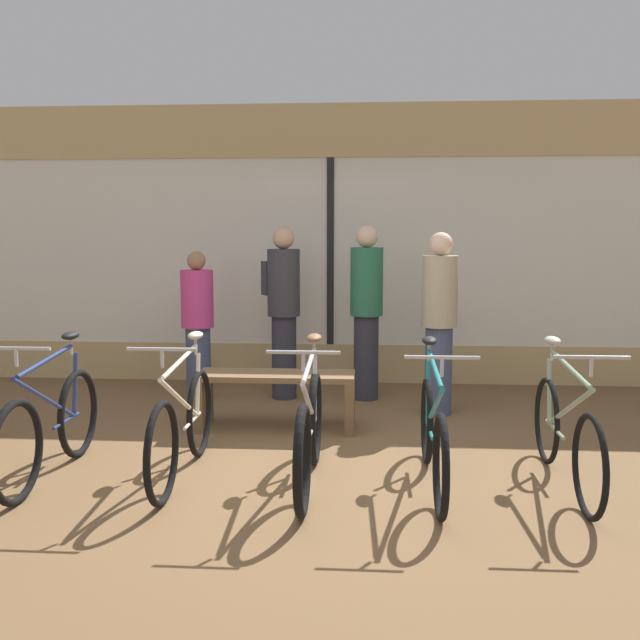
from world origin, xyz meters
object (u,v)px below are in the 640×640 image
Objects in this scene: bicycle_far_left at (51,425)px; display_bench at (276,384)px; bicycle_center at (310,432)px; customer_mid_floor at (198,322)px; bicycle_far_right at (565,433)px; customer_near_bench at (439,319)px; bicycle_right at (433,434)px; bicycle_left at (183,425)px; customer_near_rack at (283,306)px; customer_by_window at (366,308)px.

display_bench is (1.45, 1.37, 0.03)m from bicycle_far_left.
bicycle_far_left is 0.98× the size of bicycle_center.
bicycle_far_left is at bearing -100.56° from customer_mid_floor.
bicycle_far_right is 0.99× the size of customer_near_bench.
bicycle_far_left is at bearing 180.00° from bicycle_right.
customer_mid_floor is 2.53m from customer_near_bench.
bicycle_far_right is (3.63, 0.07, -0.00)m from bicycle_far_left.
display_bench is at bearing 68.76° from bicycle_left.
customer_near_bench reaches higher than bicycle_far_left.
bicycle_right is 3.40m from customer_mid_floor.
customer_near_bench is (2.00, 1.93, 0.54)m from bicycle_left.
bicycle_center is 1.23× the size of display_bench.
bicycle_center is (1.87, -0.05, 0.00)m from bicycle_far_left.
bicycle_left is 2.69m from bicycle_far_right.
customer_mid_floor is at bearing -175.33° from customer_near_rack.
bicycle_left is 2.61m from customer_near_rack.
customer_mid_floor is (-1.78, -0.07, -0.16)m from customer_by_window.
customer_near_bench reaches higher than bicycle_right.
customer_by_window is (2.24, 2.58, 0.59)m from bicycle_far_left.
customer_by_window is at bearing -0.11° from customer_near_rack.
bicycle_center is at bearing -79.19° from customer_near_rack.
customer_mid_floor is (-3.17, 2.44, 0.43)m from bicycle_far_right.
bicycle_far_right is 2.13m from customer_near_bench.
bicycle_far_right is 2.93m from customer_by_window.
bicycle_far_right is at bearing -47.93° from customer_near_rack.
display_bench is 0.80× the size of customer_near_bench.
bicycle_far_left is at bearing -175.41° from bicycle_left.
customer_near_rack reaches higher than bicycle_far_left.
bicycle_far_left is at bearing 178.48° from bicycle_center.
bicycle_far_right is at bearing -30.77° from display_bench.
bicycle_far_left is 1.08× the size of customer_mid_floor.
bicycle_left is at bearing -78.90° from customer_mid_floor.
bicycle_far_right is (0.91, 0.07, 0.01)m from bicycle_right.
bicycle_right is at bearing 3.34° from bicycle_center.
bicycle_far_left is 3.60m from customer_near_bench.
customer_near_bench is at bearing -39.26° from customer_by_window.
display_bench is at bearing -49.26° from customer_mid_floor.
bicycle_left is at bearing -117.42° from customer_by_window.
customer_mid_floor is at bearing 142.39° from bicycle_far_right.
bicycle_center is 0.95× the size of customer_near_rack.
customer_near_rack reaches higher than bicycle_left.
customer_near_rack reaches higher than customer_mid_floor.
display_bench is at bearing 132.91° from bicycle_right.
bicycle_right is at bearing -48.05° from customer_mid_floor.
customer_by_window is at bearing 2.31° from customer_mid_floor.
customer_near_rack is (1.37, 2.58, 0.60)m from bicycle_far_left.
display_bench is 1.71m from customer_near_bench.
bicycle_far_right is 2.55m from display_bench.
bicycle_center is 2.72m from customer_by_window.
bicycle_far_left is at bearing -178.94° from bicycle_far_right.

